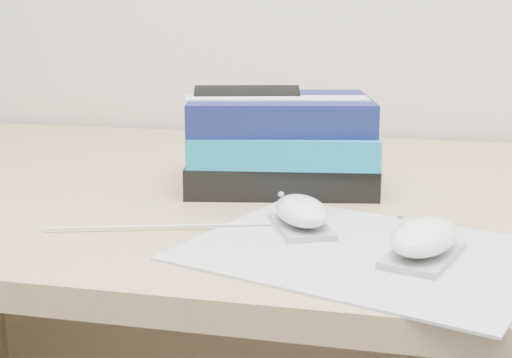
% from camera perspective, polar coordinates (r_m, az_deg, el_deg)
% --- Properties ---
extents(desk, '(1.60, 0.80, 0.73)m').
position_cam_1_polar(desk, '(1.08, 6.76, -12.02)').
color(desk, '#A5835B').
rests_on(desk, ground).
extents(mousepad, '(0.38, 0.34, 0.00)m').
position_cam_1_polar(mousepad, '(0.70, 8.48, -5.72)').
color(mousepad, '#9998A1').
rests_on(mousepad, desk).
extents(mouse_rear, '(0.09, 0.11, 0.04)m').
position_cam_1_polar(mouse_rear, '(0.75, 3.65, -2.77)').
color(mouse_rear, '#9B9B9D').
rests_on(mouse_rear, mousepad).
extents(mouse_front, '(0.08, 0.11, 0.04)m').
position_cam_1_polar(mouse_front, '(0.68, 13.26, -4.75)').
color(mouse_front, '#9B9B9D').
rests_on(mouse_front, mousepad).
extents(usb_cable, '(0.23, 0.07, 0.00)m').
position_cam_1_polar(usb_cable, '(0.76, -7.83, -3.78)').
color(usb_cable, silver).
rests_on(usb_cable, mousepad).
extents(book_stack, '(0.27, 0.23, 0.12)m').
position_cam_1_polar(book_stack, '(0.95, 2.11, 2.98)').
color(book_stack, black).
rests_on(book_stack, desk).
extents(pouch, '(0.16, 0.13, 0.13)m').
position_cam_1_polar(pouch, '(0.97, -0.74, 3.54)').
color(pouch, black).
rests_on(pouch, desk).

